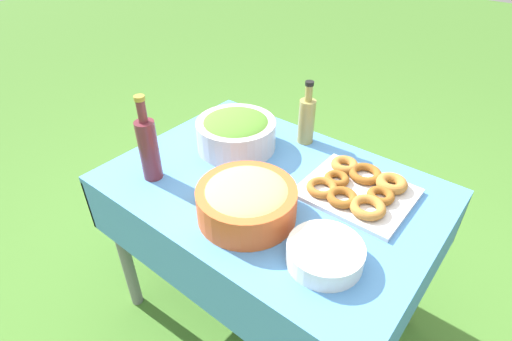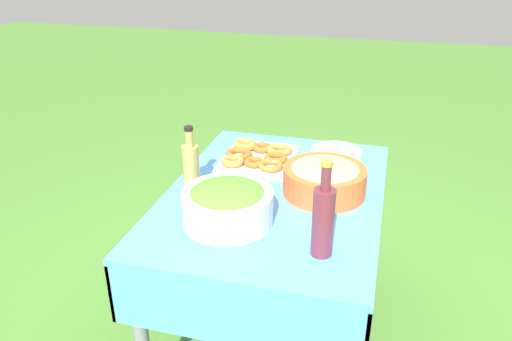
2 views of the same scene
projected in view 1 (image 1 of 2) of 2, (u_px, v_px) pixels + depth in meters
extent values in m
plane|color=#477A2D|center=(268.00, 310.00, 1.82)|extent=(14.00, 14.00, 0.00)
cube|color=#4C8CD1|center=(272.00, 186.00, 1.40)|extent=(1.13, 0.80, 0.02)
cube|color=#4C8CD1|center=(193.00, 280.00, 1.22)|extent=(1.13, 0.01, 0.22)
cube|color=#4C8CD1|center=(326.00, 165.00, 1.72)|extent=(1.13, 0.01, 0.22)
cube|color=#4C8CD1|center=(170.00, 159.00, 1.75)|extent=(0.01, 0.80, 0.22)
cube|color=#4C8CD1|center=(420.00, 291.00, 1.19)|extent=(0.01, 0.80, 0.22)
cylinder|color=slate|center=(123.00, 248.00, 1.65)|extent=(0.05, 0.05, 0.70)
cylinder|color=slate|center=(232.00, 172.00, 2.08)|extent=(0.05, 0.05, 0.70)
cylinder|color=slate|center=(423.00, 267.00, 1.57)|extent=(0.05, 0.05, 0.70)
cylinder|color=silver|center=(236.00, 134.00, 1.56)|extent=(0.31, 0.31, 0.11)
ellipsoid|color=#51892D|center=(236.00, 125.00, 1.53)|extent=(0.27, 0.27, 0.07)
cylinder|color=#E05B28|center=(247.00, 203.00, 1.23)|extent=(0.31, 0.31, 0.10)
ellipsoid|color=tan|center=(246.00, 193.00, 1.21)|extent=(0.27, 0.27, 0.07)
cube|color=silver|center=(357.00, 192.00, 1.34)|extent=(0.35, 0.30, 0.02)
torus|color=#93561E|center=(381.00, 196.00, 1.29)|extent=(0.12, 0.12, 0.03)
torus|color=#93561E|center=(337.00, 179.00, 1.37)|extent=(0.10, 0.10, 0.03)
torus|color=#B27533|center=(368.00, 207.00, 1.25)|extent=(0.16, 0.16, 0.03)
torus|color=#A36628|center=(322.00, 188.00, 1.33)|extent=(0.13, 0.13, 0.03)
torus|color=#93561E|center=(365.00, 174.00, 1.39)|extent=(0.16, 0.16, 0.03)
torus|color=#B27533|center=(392.00, 183.00, 1.34)|extent=(0.14, 0.14, 0.04)
torus|color=#93561E|center=(342.00, 197.00, 1.29)|extent=(0.14, 0.14, 0.03)
torus|color=#B27533|center=(345.00, 165.00, 1.43)|extent=(0.14, 0.14, 0.03)
cylinder|color=white|center=(324.00, 260.00, 1.10)|extent=(0.21, 0.21, 0.01)
cylinder|color=white|center=(324.00, 257.00, 1.10)|extent=(0.21, 0.21, 0.01)
cylinder|color=white|center=(325.00, 254.00, 1.09)|extent=(0.21, 0.21, 0.01)
cylinder|color=white|center=(325.00, 251.00, 1.08)|extent=(0.21, 0.21, 0.01)
cylinder|color=white|center=(326.00, 248.00, 1.08)|extent=(0.21, 0.21, 0.01)
cylinder|color=#998E4C|center=(306.00, 122.00, 1.57)|extent=(0.06, 0.06, 0.18)
cylinder|color=#998E4C|center=(309.00, 93.00, 1.50)|extent=(0.03, 0.03, 0.06)
cylinder|color=black|center=(310.00, 83.00, 1.48)|extent=(0.03, 0.03, 0.01)
cylinder|color=maroon|center=(149.00, 150.00, 1.36)|extent=(0.07, 0.07, 0.22)
cylinder|color=maroon|center=(142.00, 111.00, 1.28)|extent=(0.03, 0.03, 0.08)
cylinder|color=#A58C33|center=(139.00, 98.00, 1.25)|extent=(0.03, 0.03, 0.02)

